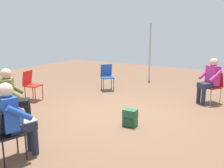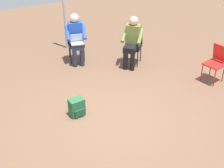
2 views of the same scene
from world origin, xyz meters
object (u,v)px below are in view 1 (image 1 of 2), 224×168
(person_in_magenta, at_px, (210,78))
(person_in_olive, at_px, (13,95))
(chair_south, at_px, (4,131))
(person_with_laptop, at_px, (14,116))
(chair_west, at_px, (31,83))
(backpack_near_laptop_user, at_px, (130,119))
(chair_northeast, at_px, (214,85))
(chair_southwest, at_px, (5,104))
(chair_northwest, at_px, (107,75))

(person_in_magenta, relative_size, person_in_olive, 1.00)
(chair_south, relative_size, person_with_laptop, 0.69)
(chair_west, distance_m, backpack_near_laptop_user, 3.33)
(chair_west, xyz_separation_m, chair_south, (2.35, -2.54, 0.00))
(person_in_magenta, relative_size, backpack_near_laptop_user, 3.44)
(chair_northeast, distance_m, person_with_laptop, 5.29)
(chair_south, bearing_deg, chair_southwest, 159.53)
(chair_northeast, bearing_deg, chair_southwest, 86.24)
(backpack_near_laptop_user, bearing_deg, person_in_olive, -147.31)
(chair_west, bearing_deg, backpack_near_laptop_user, 74.08)
(chair_southwest, distance_m, chair_south, 1.48)
(chair_south, relative_size, person_in_olive, 0.69)
(person_with_laptop, relative_size, backpack_near_laptop_user, 3.44)
(chair_northwest, bearing_deg, chair_northeast, 140.51)
(chair_northwest, relative_size, person_in_magenta, 0.69)
(chair_northwest, height_order, person_in_magenta, person_in_magenta)
(chair_west, bearing_deg, chair_northeast, 107.64)
(chair_south, bearing_deg, chair_west, 148.35)
(chair_northeast, xyz_separation_m, backpack_near_laptop_user, (-1.16, -2.75, -0.34))
(backpack_near_laptop_user, bearing_deg, chair_west, 175.70)
(chair_southwest, distance_m, backpack_near_laptop_user, 2.60)
(chair_northwest, distance_m, chair_west, 2.47)
(chair_northwest, relative_size, person_in_olive, 0.69)
(person_in_magenta, xyz_separation_m, person_in_olive, (-3.09, -3.91, 0.00))
(chair_northeast, xyz_separation_m, person_with_laptop, (-2.06, -4.87, 0.20))
(person_in_olive, bearing_deg, person_with_laptop, 9.69)
(chair_northeast, bearing_deg, backpack_near_laptop_user, 101.84)
(chair_west, distance_m, chair_northeast, 5.11)
(backpack_near_laptop_user, bearing_deg, person_in_magenta, 67.86)
(person_in_olive, relative_size, backpack_near_laptop_user, 3.44)
(chair_southwest, bearing_deg, person_in_magenta, 97.34)
(person_in_magenta, height_order, backpack_near_laptop_user, person_in_magenta)
(chair_west, bearing_deg, person_with_laptop, 33.67)
(chair_northeast, height_order, chair_south, same)
(person_with_laptop, xyz_separation_m, backpack_near_laptop_user, (0.91, 2.12, -0.53))
(person_with_laptop, bearing_deg, backpack_near_laptop_user, 82.42)
(person_in_olive, bearing_deg, chair_northwest, 137.62)
(person_with_laptop, distance_m, backpack_near_laptop_user, 2.37)
(chair_northeast, bearing_deg, chair_northwest, 40.24)
(person_with_laptop, xyz_separation_m, person_in_olive, (-1.12, 0.82, 0.00))
(person_in_olive, bearing_deg, chair_south, 3.45)
(person_in_magenta, bearing_deg, chair_west, 63.10)
(backpack_near_laptop_user, bearing_deg, chair_northwest, 131.44)
(chair_northwest, bearing_deg, person_with_laptop, 60.14)
(person_in_magenta, bearing_deg, chair_northwest, 37.96)
(chair_northeast, xyz_separation_m, chair_south, (-2.11, -5.04, 0.00))
(chair_northeast, bearing_deg, chair_west, 63.95)
(chair_south, xyz_separation_m, person_in_olive, (-1.08, 0.99, 0.20))
(chair_northeast, height_order, person_with_laptop, person_with_laptop)
(chair_southwest, xyz_separation_m, person_with_laptop, (1.24, -0.71, 0.20))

